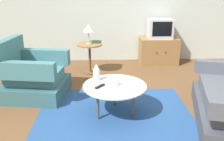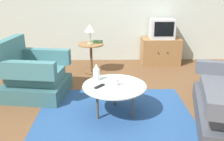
{
  "view_description": "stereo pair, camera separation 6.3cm",
  "coord_description": "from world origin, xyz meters",
  "px_view_note": "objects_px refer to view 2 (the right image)",
  "views": [
    {
      "loc": [
        -0.26,
        -3.07,
        1.71
      ],
      "look_at": [
        -0.14,
        0.2,
        0.55
      ],
      "focal_mm": 39.2,
      "sensor_mm": 36.0,
      "label": 1
    },
    {
      "loc": [
        -0.2,
        -3.07,
        1.71
      ],
      "look_at": [
        -0.14,
        0.2,
        0.55
      ],
      "focal_mm": 39.2,
      "sensor_mm": 36.0,
      "label": 2
    }
  ],
  "objects_px": {
    "table_lamp": "(90,29)",
    "mug": "(116,82)",
    "armchair": "(32,76)",
    "book": "(96,42)",
    "tv_remote_dark": "(100,86)",
    "coffee_table": "(114,87)",
    "side_table": "(91,52)",
    "television": "(162,29)",
    "vase": "(96,72)",
    "tv_stand": "(160,51)"
  },
  "relations": [
    {
      "from": "armchair",
      "to": "book",
      "type": "height_order",
      "value": "armchair"
    },
    {
      "from": "tv_remote_dark",
      "to": "book",
      "type": "relative_size",
      "value": 0.61
    },
    {
      "from": "side_table",
      "to": "table_lamp",
      "type": "xyz_separation_m",
      "value": [
        -0.01,
        -0.02,
        0.47
      ]
    },
    {
      "from": "television",
      "to": "tv_remote_dark",
      "type": "relative_size",
      "value": 3.31
    },
    {
      "from": "table_lamp",
      "to": "vase",
      "type": "distance_m",
      "value": 1.52
    },
    {
      "from": "mug",
      "to": "television",
      "type": "bearing_deg",
      "value": 64.41
    },
    {
      "from": "table_lamp",
      "to": "tv_remote_dark",
      "type": "distance_m",
      "value": 1.79
    },
    {
      "from": "side_table",
      "to": "tv_remote_dark",
      "type": "xyz_separation_m",
      "value": [
        0.22,
        -1.73,
        0.0
      ]
    },
    {
      "from": "table_lamp",
      "to": "coffee_table",
      "type": "bearing_deg",
      "value": -75.62
    },
    {
      "from": "table_lamp",
      "to": "mug",
      "type": "relative_size",
      "value": 3.03
    },
    {
      "from": "table_lamp",
      "to": "tv_remote_dark",
      "type": "height_order",
      "value": "table_lamp"
    },
    {
      "from": "coffee_table",
      "to": "table_lamp",
      "type": "height_order",
      "value": "table_lamp"
    },
    {
      "from": "tv_stand",
      "to": "mug",
      "type": "distance_m",
      "value": 2.52
    },
    {
      "from": "armchair",
      "to": "book",
      "type": "relative_size",
      "value": 4.11
    },
    {
      "from": "vase",
      "to": "book",
      "type": "relative_size",
      "value": 0.94
    },
    {
      "from": "armchair",
      "to": "side_table",
      "type": "xyz_separation_m",
      "value": [
        0.88,
        1.03,
        0.12
      ]
    },
    {
      "from": "armchair",
      "to": "table_lamp",
      "type": "relative_size",
      "value": 2.71
    },
    {
      "from": "side_table",
      "to": "vase",
      "type": "height_order",
      "value": "vase"
    },
    {
      "from": "table_lamp",
      "to": "tv_stand",
      "type": "bearing_deg",
      "value": 22.1
    },
    {
      "from": "coffee_table",
      "to": "side_table",
      "type": "distance_m",
      "value": 1.73
    },
    {
      "from": "coffee_table",
      "to": "side_table",
      "type": "height_order",
      "value": "side_table"
    },
    {
      "from": "tv_remote_dark",
      "to": "book",
      "type": "bearing_deg",
      "value": -136.74
    },
    {
      "from": "side_table",
      "to": "table_lamp",
      "type": "bearing_deg",
      "value": -110.79
    },
    {
      "from": "book",
      "to": "tv_remote_dark",
      "type": "bearing_deg",
      "value": -70.9
    },
    {
      "from": "coffee_table",
      "to": "tv_remote_dark",
      "type": "height_order",
      "value": "tv_remote_dark"
    },
    {
      "from": "side_table",
      "to": "mug",
      "type": "relative_size",
      "value": 4.73
    },
    {
      "from": "book",
      "to": "coffee_table",
      "type": "bearing_deg",
      "value": -64.5
    },
    {
      "from": "side_table",
      "to": "mug",
      "type": "height_order",
      "value": "side_table"
    },
    {
      "from": "armchair",
      "to": "mug",
      "type": "distance_m",
      "value": 1.47
    },
    {
      "from": "armchair",
      "to": "television",
      "type": "relative_size",
      "value": 2.03
    },
    {
      "from": "mug",
      "to": "book",
      "type": "distance_m",
      "value": 1.82
    },
    {
      "from": "side_table",
      "to": "coffee_table",
      "type": "bearing_deg",
      "value": -76.05
    },
    {
      "from": "side_table",
      "to": "television",
      "type": "relative_size",
      "value": 1.17
    },
    {
      "from": "vase",
      "to": "tv_remote_dark",
      "type": "height_order",
      "value": "vase"
    },
    {
      "from": "vase",
      "to": "mug",
      "type": "bearing_deg",
      "value": -34.25
    },
    {
      "from": "television",
      "to": "table_lamp",
      "type": "relative_size",
      "value": 1.34
    },
    {
      "from": "armchair",
      "to": "tv_remote_dark",
      "type": "height_order",
      "value": "armchair"
    },
    {
      "from": "side_table",
      "to": "tv_remote_dark",
      "type": "height_order",
      "value": "side_table"
    },
    {
      "from": "table_lamp",
      "to": "tv_remote_dark",
      "type": "bearing_deg",
      "value": -82.48
    },
    {
      "from": "armchair",
      "to": "side_table",
      "type": "relative_size",
      "value": 1.74
    },
    {
      "from": "vase",
      "to": "tv_stand",
      "type": "bearing_deg",
      "value": 57.12
    },
    {
      "from": "table_lamp",
      "to": "side_table",
      "type": "bearing_deg",
      "value": 69.21
    },
    {
      "from": "tv_stand",
      "to": "television",
      "type": "relative_size",
      "value": 1.63
    },
    {
      "from": "mug",
      "to": "tv_remote_dark",
      "type": "bearing_deg",
      "value": -164.53
    },
    {
      "from": "side_table",
      "to": "mug",
      "type": "xyz_separation_m",
      "value": [
        0.44,
        -1.67,
        0.04
      ]
    },
    {
      "from": "side_table",
      "to": "book",
      "type": "bearing_deg",
      "value": 45.96
    },
    {
      "from": "coffee_table",
      "to": "tv_stand",
      "type": "bearing_deg",
      "value": 64.23
    },
    {
      "from": "side_table",
      "to": "book",
      "type": "height_order",
      "value": "book"
    },
    {
      "from": "coffee_table",
      "to": "tv_stand",
      "type": "xyz_separation_m",
      "value": [
        1.1,
        2.28,
        -0.11
      ]
    },
    {
      "from": "vase",
      "to": "book",
      "type": "distance_m",
      "value": 1.6
    }
  ]
}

